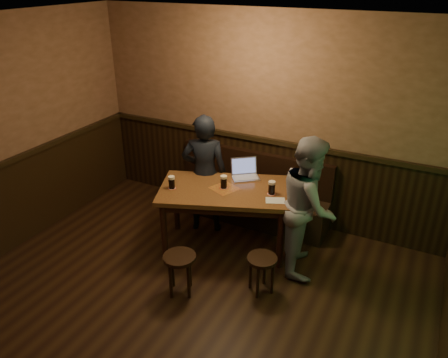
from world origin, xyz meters
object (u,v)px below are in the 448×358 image
Objects in this scene: stool_left at (180,263)px; person_suit at (205,174)px; bench at (250,198)px; pint_mid at (224,182)px; pint_left at (172,182)px; laptop at (245,172)px; pub_table at (225,196)px; pint_right at (272,188)px; person_grey at (309,205)px; stool_right at (262,264)px.

stool_left is 1.41m from person_suit.
bench is 13.42× the size of pint_mid.
laptop is (0.65, 0.69, -0.02)m from pint_left.
pint_right is at bearing -8.60° from pub_table.
person_suit is at bearing 65.54° from person_grey.
bench reaches higher than stool_left.
laptop is at bearing 148.82° from pint_right.
pub_table is at bearing -167.66° from pint_right.
pub_table is 3.99× the size of stool_right.
stool_right is at bearing -58.95° from pub_table.
person_suit is (-0.43, -0.51, 0.49)m from bench.
pint_left reaches higher than bench.
pint_mid is at bearing 89.01° from stool_left.
person_grey is at bearing 4.19° from pint_mid.
stool_left is at bearing 84.87° from person_suit.
pub_table is 1.03m from person_grey.
pint_right reaches higher than stool_right.
person_suit is at bearing 143.66° from stool_right.
bench is 4.60× the size of stool_left.
stool_right is (0.74, -0.58, -0.37)m from pub_table.
pint_mid is 0.41m from laptop.
pint_mid is 0.10× the size of person_suit.
pint_right is at bearing -68.45° from laptop.
pub_table is at bearing 26.55° from pint_left.
pub_table is at bearing -90.00° from bench.
person_grey is at bearing 45.76° from stool_left.
pub_table is 1.05m from stool_left.
pint_right is at bearing 68.67° from person_grey.
pint_mid is at bearing -91.06° from bench.
pint_left is 0.10× the size of person_grey.
person_grey is at bearing 67.56° from stool_right.
stool_left is 2.86× the size of pint_right.
pint_left is (-0.53, 0.71, 0.53)m from stool_left.
stool_left is (-0.03, -1.79, 0.07)m from bench.
pint_left is 0.95m from laptop.
laptop is at bearing 85.40° from stool_left.
pint_right is 0.55m from laptop.
pint_mid is at bearing 27.73° from pint_left.
bench is at bearing 62.29° from pint_left.
pint_right is 1.01m from person_suit.
pub_table is (-0.00, -0.79, 0.41)m from bench.
stool_right is 1.53m from person_suit.
pub_table is 3.69× the size of stool_left.
stool_left is 1.37m from pint_right.
stool_left is at bearing -90.99° from pint_mid.
pint_right reaches higher than pint_left.
person_suit reaches higher than pint_mid.
stool_left is at bearing -53.16° from pint_left.
pint_left is (-0.57, -0.28, 0.19)m from pub_table.
pint_mid is 0.10× the size of person_grey.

